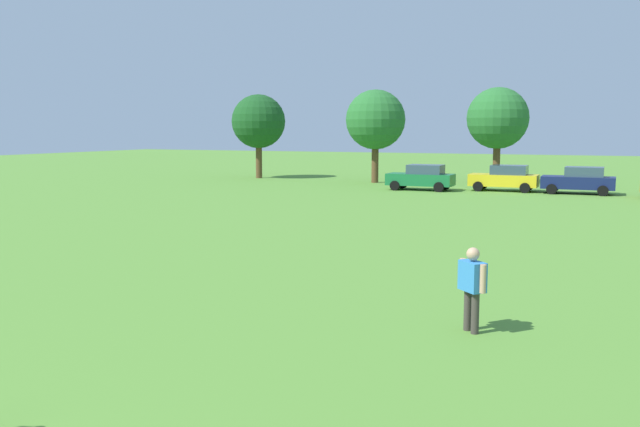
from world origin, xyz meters
name	(u,v)px	position (x,y,z in m)	size (l,w,h in m)	color
ground_plane	(448,211)	(0.00, 30.00, 0.00)	(160.00, 160.00, 0.00)	#568C33
adult_bystander	(472,282)	(4.93, 10.45, 1.00)	(0.61, 0.61, 1.69)	#3F3833
parked_car_green_0	(422,177)	(-4.26, 40.87, 0.86)	(4.30, 2.02, 1.68)	#196B38
parked_car_yellow_1	(505,178)	(0.86, 42.39, 0.86)	(4.30, 2.02, 1.68)	yellow
parked_car_navy_2	(580,180)	(5.39, 42.18, 0.86)	(4.30, 2.02, 1.68)	#141E4C
tree_far_left	(259,122)	(-19.50, 46.58, 4.60)	(4.37, 4.37, 6.82)	brown
tree_center	(375,120)	(-9.16, 45.72, 4.67)	(4.44, 4.44, 6.92)	brown
tree_far_right	(498,118)	(-0.76, 48.97, 4.77)	(4.54, 4.54, 7.07)	brown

